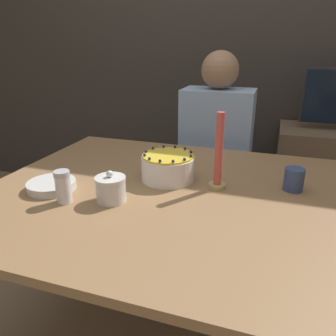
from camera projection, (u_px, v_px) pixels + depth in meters
ground_plane at (164, 332)px, 1.51m from camera, size 12.00×12.00×0.00m
wall_behind at (229, 34)px, 2.28m from camera, size 8.00×0.05×2.60m
dining_table at (164, 212)px, 1.28m from camera, size 1.35×1.15×0.72m
cake at (168, 167)px, 1.32m from camera, size 0.21×0.21×0.12m
sugar_bowl at (111, 189)px, 1.14m from camera, size 0.11×0.11×0.11m
sugar_shaker at (63, 187)px, 1.13m from camera, size 0.05×0.05×0.12m
plate_stack at (52, 185)px, 1.24m from camera, size 0.18×0.18×0.03m
candle at (218, 158)px, 1.22m from camera, size 0.06×0.06×0.29m
cup at (294, 179)px, 1.23m from camera, size 0.07×0.07×0.09m
person_man_blue_shirt at (215, 169)px, 1.99m from camera, size 0.40×0.34×1.21m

